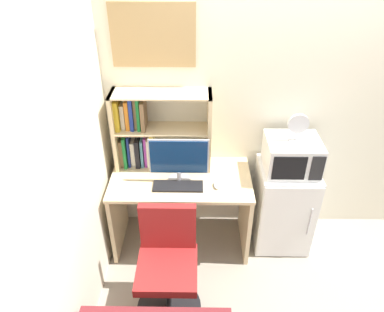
{
  "coord_description": "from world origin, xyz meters",
  "views": [
    {
      "loc": [
        -0.79,
        -2.93,
        2.7
      ],
      "look_at": [
        -0.83,
        -0.37,
        1.03
      ],
      "focal_mm": 34.2,
      "sensor_mm": 36.0,
      "label": 1
    }
  ],
  "objects_px": {
    "hutch_bookshelf": "(146,130)",
    "keyboard": "(178,186)",
    "desk_chair": "(168,269)",
    "monitor": "(179,159)",
    "desk_fan": "(298,126)",
    "mini_fridge": "(283,206)",
    "wall_corkboard": "(153,35)",
    "computer_mouse": "(217,185)",
    "microwave": "(292,155)"
  },
  "relations": [
    {
      "from": "desk_chair",
      "to": "desk_fan",
      "type": "bearing_deg",
      "value": 35.76
    },
    {
      "from": "computer_mouse",
      "to": "mini_fridge",
      "type": "height_order",
      "value": "mini_fridge"
    },
    {
      "from": "mini_fridge",
      "to": "desk_fan",
      "type": "xyz_separation_m",
      "value": [
        0.01,
        -0.0,
        0.85
      ]
    },
    {
      "from": "monitor",
      "to": "computer_mouse",
      "type": "relative_size",
      "value": 4.6
    },
    {
      "from": "monitor",
      "to": "microwave",
      "type": "relative_size",
      "value": 1.11
    },
    {
      "from": "desk_fan",
      "to": "desk_chair",
      "type": "xyz_separation_m",
      "value": [
        -1.04,
        -0.75,
        -0.86
      ]
    },
    {
      "from": "microwave",
      "to": "hutch_bookshelf",
      "type": "bearing_deg",
      "value": 172.5
    },
    {
      "from": "keyboard",
      "to": "computer_mouse",
      "type": "relative_size",
      "value": 3.87
    },
    {
      "from": "computer_mouse",
      "to": "desk_chair",
      "type": "xyz_separation_m",
      "value": [
        -0.39,
        -0.59,
        -0.38
      ]
    },
    {
      "from": "keyboard",
      "to": "computer_mouse",
      "type": "bearing_deg",
      "value": 3.03
    },
    {
      "from": "monitor",
      "to": "wall_corkboard",
      "type": "xyz_separation_m",
      "value": [
        -0.2,
        0.37,
        0.92
      ]
    },
    {
      "from": "keyboard",
      "to": "desk_chair",
      "type": "distance_m",
      "value": 0.68
    },
    {
      "from": "monitor",
      "to": "desk_chair",
      "type": "bearing_deg",
      "value": -95.76
    },
    {
      "from": "hutch_bookshelf",
      "to": "mini_fridge",
      "type": "distance_m",
      "value": 1.46
    },
    {
      "from": "hutch_bookshelf",
      "to": "desk_fan",
      "type": "xyz_separation_m",
      "value": [
        1.27,
        -0.17,
        0.14
      ]
    },
    {
      "from": "keyboard",
      "to": "microwave",
      "type": "distance_m",
      "value": 1.01
    },
    {
      "from": "hutch_bookshelf",
      "to": "monitor",
      "type": "bearing_deg",
      "value": -42.2
    },
    {
      "from": "hutch_bookshelf",
      "to": "desk_chair",
      "type": "relative_size",
      "value": 0.91
    },
    {
      "from": "hutch_bookshelf",
      "to": "monitor",
      "type": "height_order",
      "value": "hutch_bookshelf"
    },
    {
      "from": "monitor",
      "to": "keyboard",
      "type": "height_order",
      "value": "monitor"
    },
    {
      "from": "desk_chair",
      "to": "monitor",
      "type": "bearing_deg",
      "value": 84.24
    },
    {
      "from": "mini_fridge",
      "to": "wall_corkboard",
      "type": "bearing_deg",
      "value": 166.78
    },
    {
      "from": "hutch_bookshelf",
      "to": "keyboard",
      "type": "distance_m",
      "value": 0.57
    },
    {
      "from": "desk_fan",
      "to": "wall_corkboard",
      "type": "xyz_separation_m",
      "value": [
        -1.18,
        0.28,
        0.65
      ]
    },
    {
      "from": "mini_fridge",
      "to": "microwave",
      "type": "bearing_deg",
      "value": 90.0
    },
    {
      "from": "hutch_bookshelf",
      "to": "computer_mouse",
      "type": "bearing_deg",
      "value": -28.49
    },
    {
      "from": "desk_fan",
      "to": "mini_fridge",
      "type": "bearing_deg",
      "value": 152.54
    },
    {
      "from": "computer_mouse",
      "to": "microwave",
      "type": "bearing_deg",
      "value": 14.73
    },
    {
      "from": "microwave",
      "to": "monitor",
      "type": "bearing_deg",
      "value": -174.05
    },
    {
      "from": "computer_mouse",
      "to": "desk_fan",
      "type": "height_order",
      "value": "desk_fan"
    },
    {
      "from": "computer_mouse",
      "to": "mini_fridge",
      "type": "distance_m",
      "value": 0.76
    },
    {
      "from": "wall_corkboard",
      "to": "keyboard",
      "type": "bearing_deg",
      "value": -66.93
    },
    {
      "from": "computer_mouse",
      "to": "desk_fan",
      "type": "xyz_separation_m",
      "value": [
        0.65,
        0.16,
        0.48
      ]
    },
    {
      "from": "monitor",
      "to": "wall_corkboard",
      "type": "bearing_deg",
      "value": 118.39
    },
    {
      "from": "computer_mouse",
      "to": "desk_chair",
      "type": "distance_m",
      "value": 0.8
    },
    {
      "from": "computer_mouse",
      "to": "desk_fan",
      "type": "distance_m",
      "value": 0.83
    },
    {
      "from": "keyboard",
      "to": "desk_chair",
      "type": "bearing_deg",
      "value": -96.01
    },
    {
      "from": "mini_fridge",
      "to": "wall_corkboard",
      "type": "distance_m",
      "value": 1.93
    },
    {
      "from": "keyboard",
      "to": "desk_chair",
      "type": "height_order",
      "value": "desk_chair"
    },
    {
      "from": "desk_fan",
      "to": "hutch_bookshelf",
      "type": "bearing_deg",
      "value": 172.28
    },
    {
      "from": "mini_fridge",
      "to": "desk_fan",
      "type": "relative_size",
      "value": 3.39
    },
    {
      "from": "hutch_bookshelf",
      "to": "mini_fridge",
      "type": "relative_size",
      "value": 1.0
    },
    {
      "from": "keyboard",
      "to": "wall_corkboard",
      "type": "distance_m",
      "value": 1.24
    },
    {
      "from": "microwave",
      "to": "wall_corkboard",
      "type": "distance_m",
      "value": 1.52
    },
    {
      "from": "hutch_bookshelf",
      "to": "wall_corkboard",
      "type": "relative_size",
      "value": 1.26
    },
    {
      "from": "hutch_bookshelf",
      "to": "monitor",
      "type": "distance_m",
      "value": 0.42
    },
    {
      "from": "desk_fan",
      "to": "monitor",
      "type": "bearing_deg",
      "value": -174.41
    },
    {
      "from": "computer_mouse",
      "to": "mini_fridge",
      "type": "bearing_deg",
      "value": 14.48
    },
    {
      "from": "mini_fridge",
      "to": "microwave",
      "type": "relative_size",
      "value": 1.87
    },
    {
      "from": "monitor",
      "to": "wall_corkboard",
      "type": "relative_size",
      "value": 0.75
    }
  ]
}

